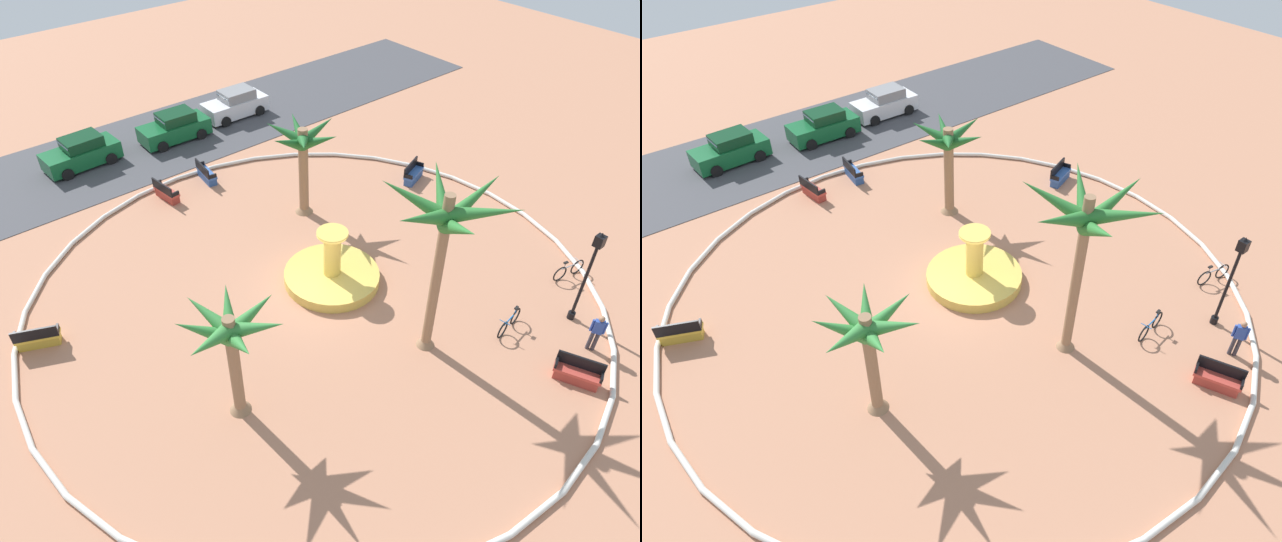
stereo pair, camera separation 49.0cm
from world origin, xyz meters
TOP-DOWN VIEW (x-y plane):
  - ground_plane at (0.00, 0.00)m, footprint 80.00×80.00m
  - plaza_curb at (0.00, 0.00)m, footprint 23.24×23.24m
  - street_asphalt at (0.00, 16.02)m, footprint 48.00×8.00m
  - fountain at (1.05, 0.16)m, footprint 4.01×4.01m
  - palm_tree_near_fountain at (3.36, 4.93)m, footprint 3.59×3.49m
  - palm_tree_by_curb at (1.37, -4.87)m, footprint 4.51×4.29m
  - palm_tree_mid_plaza at (-5.60, -2.85)m, footprint 3.44×3.43m
  - bench_east at (4.12, -9.38)m, footprint 1.10×1.67m
  - bench_west at (9.60, 3.54)m, footprint 1.67×1.02m
  - bench_north at (-1.21, 10.23)m, footprint 0.68×1.65m
  - bench_southeast at (-9.70, 4.36)m, footprint 1.66×1.12m
  - bench_southwest at (1.27, 10.49)m, footprint 0.69×1.65m
  - lamppost at (6.80, -7.55)m, footprint 0.32×0.32m
  - bicycle_red_frame at (8.87, -6.06)m, footprint 1.69×0.52m
  - bicycle_by_lamppost at (4.36, -6.35)m, footprint 1.71×0.44m
  - person_cyclist_helmet at (5.89, -8.91)m, footprint 0.34×0.48m
  - parked_car_leftmost at (-3.06, 16.12)m, footprint 4.08×2.07m
  - parked_car_second at (2.30, 15.55)m, footprint 4.04×2.00m
  - parked_car_third at (6.75, 15.95)m, footprint 4.02×1.95m

SIDE VIEW (x-z plane):
  - ground_plane at x=0.00m, z-range 0.00..0.00m
  - street_asphalt at x=0.00m, z-range 0.00..0.03m
  - plaza_curb at x=0.00m, z-range 0.00..0.20m
  - fountain at x=1.05m, z-range -0.92..1.61m
  - bench_east at x=4.12m, z-range -0.15..0.85m
  - bench_west at x=9.60m, z-range -0.15..0.85m
  - bench_north at x=-1.21m, z-range -0.15..0.85m
  - bench_southeast at x=-9.70m, z-range -0.15..0.85m
  - bench_southwest at x=1.27m, z-range -0.15..0.85m
  - bicycle_red_frame at x=8.87m, z-range -0.09..0.86m
  - bicycle_by_lamppost at x=4.36m, z-range -0.09..0.86m
  - parked_car_leftmost at x=-3.06m, z-range -0.05..1.61m
  - parked_car_second at x=2.30m, z-range -0.05..1.61m
  - parked_car_third at x=6.75m, z-range -0.05..1.61m
  - person_cyclist_helmet at x=5.89m, z-range 0.10..1.76m
  - lamppost at x=6.80m, z-range 0.35..4.50m
  - palm_tree_near_fountain at x=3.36m, z-range 1.06..5.71m
  - palm_tree_mid_plaza at x=-5.60m, z-range 1.21..5.77m
  - palm_tree_by_curb at x=1.37m, z-range 2.00..8.88m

